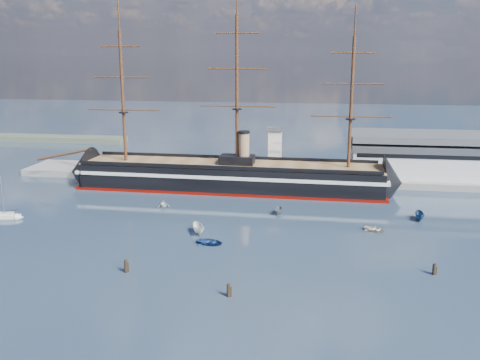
# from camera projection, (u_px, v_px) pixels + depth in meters

# --- Properties ---
(ground) EXTENTS (600.00, 600.00, 0.00)m
(ground) POSITION_uv_depth(u_px,v_px,m) (252.00, 210.00, 137.91)
(ground) COLOR #1F2E46
(ground) RESTS_ON ground
(quay) EXTENTS (180.00, 18.00, 2.00)m
(quay) POSITION_uv_depth(u_px,v_px,m) (297.00, 179.00, 171.06)
(quay) COLOR slate
(quay) RESTS_ON ground
(warehouse) EXTENTS (63.00, 21.00, 11.60)m
(warehouse) POSITION_uv_depth(u_px,v_px,m) (453.00, 157.00, 166.03)
(warehouse) COLOR #B7BABC
(warehouse) RESTS_ON ground
(quay_tower) EXTENTS (5.00, 5.00, 15.00)m
(quay_tower) POSITION_uv_depth(u_px,v_px,m) (275.00, 150.00, 166.93)
(quay_tower) COLOR silver
(quay_tower) RESTS_ON ground
(warship) EXTENTS (113.03, 17.96, 53.94)m
(warship) POSITION_uv_depth(u_px,v_px,m) (225.00, 176.00, 157.76)
(warship) COLOR black
(warship) RESTS_ON ground
(sailboat) EXTENTS (6.82, 3.04, 10.54)m
(sailboat) POSITION_uv_depth(u_px,v_px,m) (6.00, 216.00, 130.61)
(sailboat) COLOR silver
(sailboat) RESTS_ON ground
(motorboat_a) EXTENTS (7.47, 5.16, 2.81)m
(motorboat_a) POSITION_uv_depth(u_px,v_px,m) (199.00, 234.00, 119.44)
(motorboat_a) COLOR white
(motorboat_a) RESTS_ON ground
(motorboat_b) EXTENTS (2.08, 3.86, 1.71)m
(motorboat_b) POSITION_uv_depth(u_px,v_px,m) (210.00, 245.00, 112.94)
(motorboat_b) COLOR navy
(motorboat_b) RESTS_ON ground
(motorboat_c) EXTENTS (5.33, 2.22, 2.09)m
(motorboat_c) POSITION_uv_depth(u_px,v_px,m) (278.00, 214.00, 133.93)
(motorboat_c) COLOR slate
(motorboat_c) RESTS_ON ground
(motorboat_d) EXTENTS (6.31, 4.94, 2.13)m
(motorboat_d) POSITION_uv_depth(u_px,v_px,m) (164.00, 207.00, 140.15)
(motorboat_d) COLOR white
(motorboat_d) RESTS_ON ground
(motorboat_e) EXTENTS (2.72, 3.36, 1.47)m
(motorboat_e) POSITION_uv_depth(u_px,v_px,m) (375.00, 231.00, 121.30)
(motorboat_e) COLOR beige
(motorboat_e) RESTS_ON ground
(motorboat_f) EXTENTS (6.33, 2.57, 2.49)m
(motorboat_f) POSITION_uv_depth(u_px,v_px,m) (419.00, 220.00, 129.40)
(motorboat_f) COLOR navy
(motorboat_f) RESTS_ON ground
(piling_near_left) EXTENTS (0.64, 0.64, 3.13)m
(piling_near_left) POSITION_uv_depth(u_px,v_px,m) (126.00, 272.00, 98.72)
(piling_near_left) COLOR black
(piling_near_left) RESTS_ON ground
(piling_near_mid) EXTENTS (0.64, 0.64, 2.98)m
(piling_near_mid) POSITION_uv_depth(u_px,v_px,m) (228.00, 297.00, 88.86)
(piling_near_mid) COLOR black
(piling_near_mid) RESTS_ON ground
(piling_far_right) EXTENTS (0.64, 0.64, 2.87)m
(piling_far_right) POSITION_uv_depth(u_px,v_px,m) (434.00, 275.00, 97.65)
(piling_far_right) COLOR black
(piling_far_right) RESTS_ON ground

